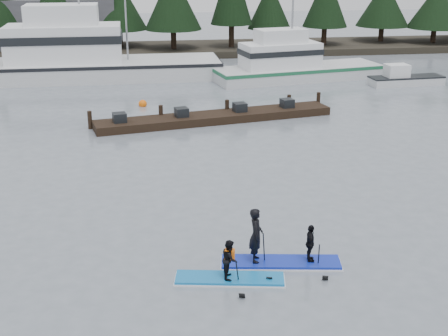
{
  "coord_description": "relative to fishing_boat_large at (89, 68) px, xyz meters",
  "views": [
    {
      "loc": [
        -3.31,
        -17.31,
        9.48
      ],
      "look_at": [
        0.0,
        6.0,
        1.1
      ],
      "focal_mm": 50.0,
      "sensor_mm": 36.0,
      "label": 1
    }
  ],
  "objects": [
    {
      "name": "paddleboard_solo",
      "position": [
        6.05,
        -31.61,
        -0.38
      ],
      "size": [
        3.34,
        1.36,
        1.81
      ],
      "rotation": [
        0.0,
        0.0,
        -0.18
      ],
      "color": "#136DB2",
      "rests_on": "ground"
    },
    {
      "name": "buoy_b",
      "position": [
        3.87,
        -9.34,
        -0.8
      ],
      "size": [
        0.52,
        0.52,
        0.52
      ],
      "primitive_type": "sphere",
      "color": "orange",
      "rests_on": "ground"
    },
    {
      "name": "fishing_boat_medium",
      "position": [
        15.3,
        -2.59,
        -0.26
      ],
      "size": [
        13.16,
        5.96,
        7.81
      ],
      "rotation": [
        0.0,
        0.0,
        0.19
      ],
      "color": "silver",
      "rests_on": "ground"
    },
    {
      "name": "skiff",
      "position": [
        22.92,
        -5.58,
        -0.48
      ],
      "size": [
        5.45,
        1.97,
        0.62
      ],
      "primitive_type": "cube",
      "rotation": [
        0.0,
        0.0,
        0.07
      ],
      "color": "silver",
      "rests_on": "ground"
    },
    {
      "name": "treeline",
      "position": [
        6.87,
        11.37,
        -0.8
      ],
      "size": [
        60.0,
        4.0,
        8.0
      ],
      "primitive_type": null,
      "color": "black",
      "rests_on": "ground"
    },
    {
      "name": "far_shore",
      "position": [
        6.87,
        11.37,
        -0.5
      ],
      "size": [
        70.0,
        8.0,
        0.6
      ],
      "primitive_type": "cube",
      "color": "#2D281E",
      "rests_on": "ground"
    },
    {
      "name": "ground",
      "position": [
        6.87,
        -30.63,
        -0.8
      ],
      "size": [
        160.0,
        160.0,
        0.0
      ],
      "primitive_type": "plane",
      "color": "slate",
      "rests_on": "ground"
    },
    {
      "name": "floating_dock",
      "position": [
        7.94,
        -13.56,
        -0.57
      ],
      "size": [
        13.91,
        4.5,
        0.46
      ],
      "primitive_type": "cube",
      "rotation": [
        0.0,
        0.0,
        0.2
      ],
      "color": "black",
      "rests_on": "ground"
    },
    {
      "name": "waterfront_building",
      "position": [
        -7.13,
        13.37,
        1.7
      ],
      "size": [
        18.0,
        6.0,
        5.0
      ],
      "primitive_type": "cube",
      "color": "#4C4C51",
      "rests_on": "ground"
    },
    {
      "name": "paddleboard_duo",
      "position": [
        7.68,
        -30.81,
        -0.19
      ],
      "size": [
        3.83,
        1.54,
        2.36
      ],
      "rotation": [
        0.0,
        0.0,
        -0.15
      ],
      "color": "#1227AA",
      "rests_on": "ground"
    },
    {
      "name": "fishing_boat_large",
      "position": [
        0.0,
        0.0,
        0.0
      ],
      "size": [
        18.6,
        5.27,
        10.38
      ],
      "rotation": [
        0.0,
        0.0,
        0.01
      ],
      "color": "silver",
      "rests_on": "ground"
    }
  ]
}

